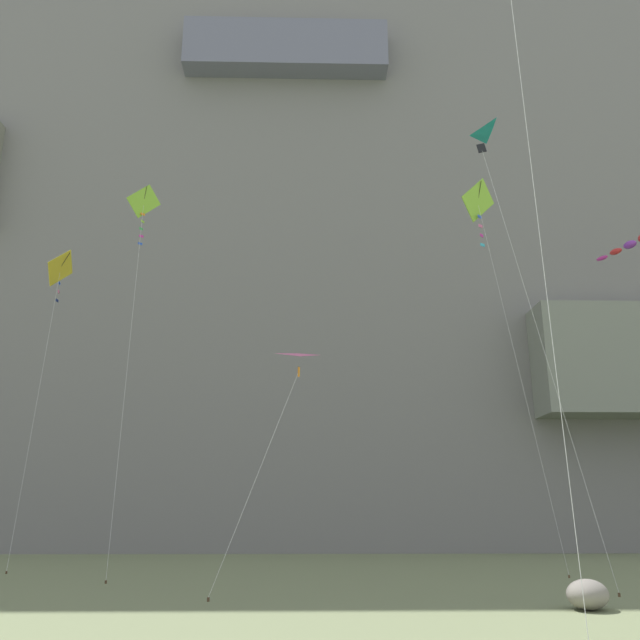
# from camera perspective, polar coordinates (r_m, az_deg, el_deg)

# --- Properties ---
(cliff_face) EXTENTS (180.00, 27.61, 77.23)m
(cliff_face) POSITION_cam_1_polar(r_m,az_deg,el_deg) (71.29, -2.68, 14.13)
(cliff_face) COLOR slate
(cliff_face) RESTS_ON ground
(boulder_foreground_left) EXTENTS (1.70, 1.86, 0.80)m
(boulder_foreground_left) POSITION_cam_1_polar(r_m,az_deg,el_deg) (21.17, 21.66, -20.74)
(boulder_foreground_left) COLOR gray
(boulder_foreground_left) RESTS_ON ground
(kite_delta_mid_left) EXTENTS (3.41, 2.49, 7.71)m
(kite_delta_mid_left) POSITION_cam_1_polar(r_m,az_deg,el_deg) (24.16, -1.87, -4.52)
(kite_delta_mid_left) COLOR pink
(kite_delta_mid_left) RESTS_ON ground
(kite_diamond_far_right) EXTENTS (1.73, 6.78, 17.89)m
(kite_diamond_far_right) POSITION_cam_1_polar(r_m,az_deg,el_deg) (42.83, -21.12, 3.86)
(kite_diamond_far_right) COLOR yellow
(kite_diamond_far_right) RESTS_ON ground
(kite_delta_mid_center) EXTENTS (3.46, 3.96, 18.09)m
(kite_delta_mid_center) POSITION_cam_1_polar(r_m,az_deg,el_deg) (30.77, 12.85, 13.52)
(kite_delta_mid_center) COLOR teal
(kite_delta_mid_center) RESTS_ON ground
(kite_windsock_mid_right) EXTENTS (4.56, 7.60, 21.44)m
(kite_windsock_mid_right) POSITION_cam_1_polar(r_m,az_deg,el_deg) (52.83, 24.82, 5.81)
(kite_windsock_mid_right) COLOR red
(kite_windsock_mid_right) RESTS_ON ground
(kite_diamond_low_right) EXTENTS (3.07, 3.31, 19.79)m
(kite_diamond_low_right) POSITION_cam_1_polar(r_m,az_deg,el_deg) (36.95, 13.29, 9.42)
(kite_diamond_low_right) COLOR #8CCC33
(kite_diamond_low_right) RESTS_ON ground
(kite_diamond_high_right) EXTENTS (1.97, 6.33, 19.76)m
(kite_diamond_high_right) POSITION_cam_1_polar(r_m,az_deg,el_deg) (37.61, -14.72, 9.02)
(kite_diamond_high_right) COLOR #8CCC33
(kite_diamond_high_right) RESTS_ON ground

